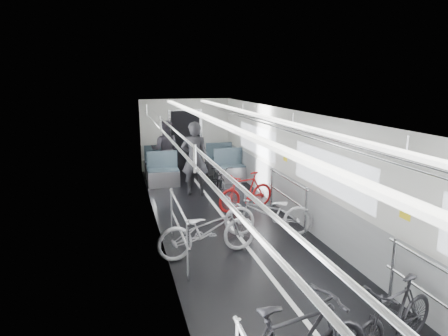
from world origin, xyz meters
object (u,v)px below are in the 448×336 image
(bike_right_far, at_px, (246,191))
(bike_aisle, at_px, (220,179))
(bike_right_mid, at_px, (269,213))
(person_standing, at_px, (195,159))
(person_seated, at_px, (165,150))
(bike_left_far, at_px, (208,229))
(bike_right_near, at_px, (394,317))

(bike_right_far, xyz_separation_m, bike_aisle, (-0.28, 1.44, -0.04))
(bike_right_mid, height_order, person_standing, person_standing)
(bike_right_far, distance_m, person_seated, 3.85)
(bike_left_far, relative_size, bike_right_near, 1.24)
(bike_right_far, xyz_separation_m, person_standing, (-0.93, 1.54, 0.54))
(bike_right_mid, relative_size, bike_right_far, 1.18)
(bike_right_near, bearing_deg, bike_right_far, 161.92)
(bike_right_mid, xyz_separation_m, bike_aisle, (-0.22, 3.08, -0.05))
(bike_left_far, height_order, bike_right_near, bike_left_far)
(bike_right_near, distance_m, bike_right_far, 5.26)
(bike_right_far, distance_m, person_standing, 1.88)
(bike_right_far, height_order, person_standing, person_standing)
(bike_aisle, bearing_deg, bike_right_mid, -80.63)
(bike_left_far, xyz_separation_m, bike_right_far, (1.43, 2.20, -0.03))
(bike_right_near, relative_size, bike_aisle, 0.94)
(bike_left_far, height_order, bike_right_mid, bike_left_far)
(bike_left_far, relative_size, bike_right_far, 1.22)
(bike_right_far, bearing_deg, person_standing, -165.03)
(bike_aisle, bearing_deg, bike_left_far, -102.18)
(bike_left_far, relative_size, bike_aisle, 1.16)
(bike_right_mid, relative_size, person_standing, 0.90)
(bike_right_far, relative_size, bike_aisle, 0.95)
(bike_right_near, bearing_deg, person_seated, 171.30)
(bike_right_far, bearing_deg, bike_right_near, -15.72)
(bike_right_near, xyz_separation_m, person_seated, (-1.51, 8.78, 0.47))
(bike_right_mid, distance_m, bike_aisle, 3.09)
(bike_right_near, height_order, bike_right_far, bike_right_far)
(bike_right_mid, relative_size, bike_aisle, 1.12)
(bike_right_near, bearing_deg, person_standing, 169.60)
(person_seated, bearing_deg, bike_right_mid, 120.16)
(bike_right_mid, relative_size, person_seated, 0.97)
(bike_right_mid, distance_m, person_seated, 5.37)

